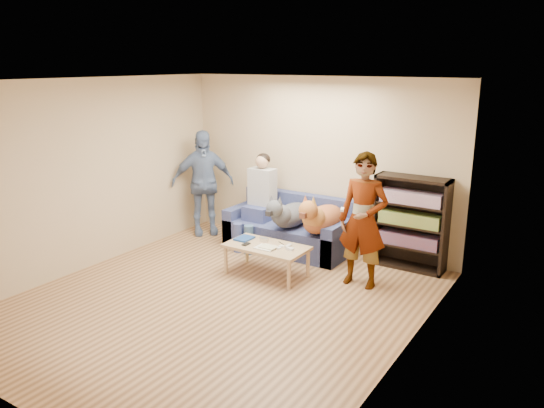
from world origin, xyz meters
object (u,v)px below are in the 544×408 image
Objects in this scene: camera_silver at (264,240)px; dog_gray at (289,214)px; notebook_blue at (244,238)px; coffee_table at (267,249)px; bookshelf at (411,221)px; sofa at (290,231)px; person_standing_left at (203,183)px; dog_tan at (320,218)px; person_seated at (259,197)px; person_standing_right at (363,220)px.

dog_gray is at bearing 92.39° from camera_silver.
coffee_table is (0.40, -0.05, -0.06)m from notebook_blue.
camera_silver is 2.04m from bookshelf.
bookshelf is (1.92, 1.26, 0.25)m from notebook_blue.
dog_gray is at bearing -62.32° from sofa.
person_standing_left is 2.16m from coffee_table.
dog_tan reaches higher than sofa.
person_standing_left reaches higher than dog_gray.
person_standing_left is 1.40× the size of dog_gray.
person_seated is at bearing 128.79° from coffee_table.
notebook_blue is 0.21× the size of dog_gray.
dog_gray is 1.13× the size of coffee_table.
bookshelf is at bearing 7.40° from sofa.
sofa is (-1.48, 0.69, -0.59)m from person_standing_right.
camera_silver is at bearing 135.00° from coffee_table.
dog_tan is 0.91× the size of bookshelf.
person_standing_left is at bearing 177.34° from dog_tan.
person_standing_left is at bearing 148.56° from notebook_blue.
dog_gray is at bearing 100.21° from coffee_table.
person_standing_right reaches higher than person_seated.
bookshelf is (1.64, 1.19, 0.23)m from camera_silver.
coffee_table is at bearing -79.79° from dog_gray.
dog_gray is at bearing -177.97° from dog_tan.
person_standing_left is 1.12m from person_seated.
dog_tan is (0.48, 0.73, 0.21)m from camera_silver.
person_seated is 2.32m from bookshelf.
person_standing_left is at bearing 179.93° from person_seated.
dog_tan is at bearing 56.52° from camera_silver.
person_standing_left is at bearing 154.63° from camera_silver.
camera_silver is at bearing -87.61° from dog_gray.
sofa is 1.53× the size of dog_gray.
person_standing_left reaches higher than bookshelf.
person_seated reaches higher than dog_gray.
person_standing_right reaches higher than notebook_blue.
dog_tan reaches higher than notebook_blue.
person_standing_right is at bearing -28.65° from dog_tan.
coffee_table is at bearing -45.00° from camera_silver.
coffee_table is 0.85× the size of bookshelf.
dog_tan is at bearing 66.89° from coffee_table.
camera_silver is 0.09× the size of dog_gray.
coffee_table is at bearing -75.47° from sofa.
person_standing_right reaches higher than dog_tan.
bookshelf is at bearing -40.86° from person_standing_left.
dog_gray is at bearing -11.11° from person_seated.
camera_silver is 0.73m from dog_gray.
sofa is 1.86m from bookshelf.
person_seated is 1.29m from coffee_table.
dog_tan is (-0.84, 0.46, -0.22)m from person_standing_right.
person_standing_right is 1.57× the size of coffee_table.
dog_tan is at bearing -49.55° from person_standing_left.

